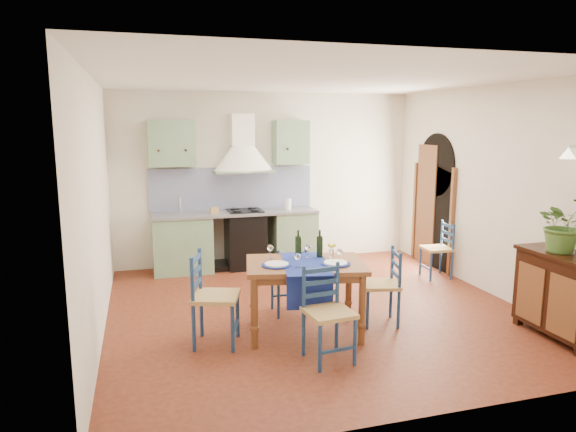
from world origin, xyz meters
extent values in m
plane|color=#4A190F|center=(0.00, 0.00, 0.00)|extent=(5.00, 5.00, 0.00)
cube|color=beige|center=(0.00, 2.50, 1.40)|extent=(5.00, 0.04, 2.80)
cube|color=gray|center=(-1.45, 2.19, 0.44)|extent=(0.90, 0.60, 0.88)
cube|color=gray|center=(0.35, 2.19, 0.44)|extent=(0.70, 0.60, 0.88)
cube|color=black|center=(-0.45, 2.19, 0.44)|extent=(0.60, 0.58, 0.88)
cube|color=gray|center=(-0.60, 2.19, 0.90)|extent=(2.60, 0.64, 0.04)
cube|color=silver|center=(-1.45, 2.19, 0.90)|extent=(0.45, 0.40, 0.03)
cylinder|color=silver|center=(-1.45, 2.37, 1.05)|extent=(0.02, 0.02, 0.26)
cube|color=black|center=(-0.45, 2.19, 0.93)|extent=(0.55, 0.48, 0.02)
cube|color=black|center=(-0.60, 2.24, 0.04)|extent=(2.60, 0.50, 0.08)
cube|color=navy|center=(-0.60, 2.46, 1.26)|extent=(2.65, 0.05, 0.68)
cube|color=gray|center=(-1.55, 2.32, 2.00)|extent=(0.70, 0.34, 0.70)
cube|color=gray|center=(0.35, 2.32, 2.00)|extent=(0.55, 0.34, 0.70)
cone|color=white|center=(-0.45, 2.25, 1.75)|extent=(0.96, 0.96, 0.40)
cube|color=white|center=(-0.45, 2.34, 2.20)|extent=(0.36, 0.30, 0.50)
cube|color=beige|center=(2.50, 0.00, 1.40)|extent=(0.04, 5.00, 2.80)
cube|color=black|center=(2.48, 1.40, 0.82)|extent=(0.03, 1.00, 1.65)
cylinder|color=black|center=(2.48, 1.40, 1.65)|extent=(0.03, 1.00, 1.00)
cube|color=brown|center=(2.46, 0.86, 0.82)|extent=(0.06, 0.06, 1.65)
cube|color=brown|center=(2.46, 1.94, 0.82)|extent=(0.06, 0.06, 1.65)
cube|color=brown|center=(2.47, 1.62, 0.98)|extent=(0.04, 0.55, 1.96)
cylinder|color=silver|center=(2.44, -1.33, 2.05)|extent=(0.15, 0.04, 0.04)
cone|color=#FFEDC6|center=(2.34, -1.33, 1.98)|extent=(0.16, 0.16, 0.12)
cube|color=beige|center=(-2.50, 0.00, 1.40)|extent=(0.04, 5.00, 2.80)
cube|color=silver|center=(0.00, 0.00, 2.80)|extent=(5.00, 5.00, 0.01)
cube|color=brown|center=(-0.36, -0.64, 0.77)|extent=(1.40, 1.07, 0.05)
cube|color=brown|center=(-0.36, -0.64, 0.71)|extent=(1.25, 0.92, 0.08)
cylinder|color=brown|center=(-0.97, -0.87, 0.37)|extent=(0.07, 0.07, 0.75)
cylinder|color=brown|center=(-0.84, -0.19, 0.37)|extent=(0.07, 0.07, 0.75)
cylinder|color=brown|center=(0.12, -1.09, 0.37)|extent=(0.07, 0.07, 0.75)
cylinder|color=brown|center=(0.26, -0.41, 0.37)|extent=(0.07, 0.07, 0.75)
cube|color=navy|center=(-0.37, -0.69, 0.80)|extent=(0.65, 1.02, 0.01)
cube|color=navy|center=(-0.44, -1.07, 0.62)|extent=(0.47, 0.11, 0.38)
cylinder|color=navy|center=(-0.69, -0.68, 0.81)|extent=(0.32, 0.32, 0.01)
cylinder|color=white|center=(-0.69, -0.68, 0.82)|extent=(0.25, 0.25, 0.01)
cylinder|color=navy|center=(-0.07, -0.81, 0.81)|extent=(0.32, 0.32, 0.01)
cylinder|color=white|center=(-0.07, -0.81, 0.82)|extent=(0.25, 0.25, 0.01)
cylinder|color=black|center=(-0.37, -0.43, 0.96)|extent=(0.07, 0.07, 0.32)
cylinder|color=black|center=(-0.13, -0.47, 0.96)|extent=(0.07, 0.07, 0.32)
cylinder|color=white|center=(-0.02, -0.55, 0.86)|extent=(0.05, 0.05, 0.10)
sphere|color=yellow|center=(-0.02, -0.55, 0.95)|extent=(0.10, 0.10, 0.10)
cylinder|color=navy|center=(-0.51, -1.56, 0.24)|extent=(0.04, 0.04, 0.47)
cylinder|color=navy|center=(-0.55, -1.19, 0.46)|extent=(0.04, 0.04, 0.93)
cylinder|color=navy|center=(-0.14, -1.52, 0.24)|extent=(0.04, 0.04, 0.47)
cylinder|color=navy|center=(-0.18, -1.15, 0.46)|extent=(0.04, 0.04, 0.93)
cube|color=#A4864F|center=(-0.35, -1.35, 0.49)|extent=(0.48, 0.48, 0.04)
cube|color=navy|center=(-0.37, -1.17, 0.62)|extent=(0.39, 0.07, 0.05)
cube|color=navy|center=(-0.37, -1.17, 0.74)|extent=(0.39, 0.07, 0.05)
cube|color=navy|center=(-0.37, -1.17, 0.87)|extent=(0.39, 0.07, 0.05)
cube|color=navy|center=(-0.32, -1.54, 0.19)|extent=(0.37, 0.07, 0.03)
cylinder|color=navy|center=(-0.18, 0.17, 0.21)|extent=(0.03, 0.03, 0.43)
cylinder|color=navy|center=(-0.19, -0.16, 0.42)|extent=(0.03, 0.03, 0.84)
cylinder|color=navy|center=(-0.52, 0.18, 0.21)|extent=(0.03, 0.03, 0.43)
cylinder|color=navy|center=(-0.53, -0.15, 0.42)|extent=(0.03, 0.03, 0.84)
cube|color=#A4864F|center=(-0.36, 0.01, 0.44)|extent=(0.40, 0.40, 0.04)
cube|color=navy|center=(-0.36, -0.16, 0.56)|extent=(0.35, 0.03, 0.04)
cube|color=navy|center=(-0.36, -0.16, 0.67)|extent=(0.35, 0.03, 0.04)
cube|color=navy|center=(-0.36, -0.16, 0.78)|extent=(0.35, 0.03, 0.04)
cube|color=navy|center=(-0.35, 0.18, 0.17)|extent=(0.34, 0.04, 0.02)
cylinder|color=navy|center=(-1.21, -0.91, 0.25)|extent=(0.04, 0.04, 0.50)
cylinder|color=navy|center=(-1.59, -0.79, 0.49)|extent=(0.04, 0.04, 0.99)
cylinder|color=navy|center=(-1.09, -0.54, 0.25)|extent=(0.04, 0.04, 0.50)
cylinder|color=navy|center=(-1.46, -0.42, 0.49)|extent=(0.04, 0.04, 0.99)
cube|color=#A4864F|center=(-1.34, -0.66, 0.52)|extent=(0.58, 0.58, 0.04)
cube|color=navy|center=(-1.53, -0.60, 0.66)|extent=(0.15, 0.40, 0.05)
cube|color=navy|center=(-1.53, -0.60, 0.79)|extent=(0.15, 0.40, 0.05)
cube|color=navy|center=(-1.53, -0.60, 0.92)|extent=(0.15, 0.40, 0.05)
cube|color=navy|center=(-1.15, -0.72, 0.20)|extent=(0.15, 0.39, 0.03)
cylinder|color=navy|center=(0.43, -0.40, 0.23)|extent=(0.04, 0.04, 0.45)
cylinder|color=navy|center=(0.77, -0.48, 0.44)|extent=(0.04, 0.04, 0.88)
cylinder|color=navy|center=(0.35, -0.74, 0.23)|extent=(0.04, 0.04, 0.45)
cylinder|color=navy|center=(0.69, -0.82, 0.44)|extent=(0.04, 0.04, 0.88)
cube|color=#A4864F|center=(0.56, -0.61, 0.47)|extent=(0.50, 0.50, 0.04)
cube|color=navy|center=(0.73, -0.65, 0.59)|extent=(0.11, 0.37, 0.04)
cube|color=navy|center=(0.73, -0.65, 0.71)|extent=(0.11, 0.37, 0.04)
cube|color=navy|center=(0.73, -0.65, 0.82)|extent=(0.11, 0.37, 0.04)
cube|color=navy|center=(0.39, -0.57, 0.18)|extent=(0.11, 0.35, 0.02)
cylinder|color=navy|center=(2.04, 1.00, 0.22)|extent=(0.03, 0.03, 0.43)
cylinder|color=navy|center=(2.38, 0.98, 0.42)|extent=(0.03, 0.03, 0.84)
cylinder|color=navy|center=(2.02, 0.67, 0.22)|extent=(0.03, 0.03, 0.43)
cylinder|color=navy|center=(2.36, 0.65, 0.42)|extent=(0.03, 0.03, 0.84)
cube|color=#A4864F|center=(2.20, 0.83, 0.45)|extent=(0.42, 0.42, 0.04)
cube|color=navy|center=(2.37, 0.81, 0.56)|extent=(0.05, 0.36, 0.04)
cube|color=navy|center=(2.37, 0.81, 0.67)|extent=(0.05, 0.36, 0.04)
cube|color=navy|center=(2.37, 0.81, 0.79)|extent=(0.05, 0.36, 0.04)
cube|color=navy|center=(2.03, 0.84, 0.17)|extent=(0.05, 0.34, 0.02)
cube|color=black|center=(2.27, -1.53, 0.49)|extent=(0.45, 1.00, 0.82)
cube|color=black|center=(2.27, -1.53, 0.92)|extent=(0.50, 1.05, 0.04)
cube|color=brown|center=(2.04, -1.76, 0.45)|extent=(0.02, 0.38, 0.63)
cube|color=brown|center=(2.04, -1.30, 0.45)|extent=(0.02, 0.38, 0.63)
cube|color=black|center=(2.09, -1.09, 0.04)|extent=(0.08, 0.08, 0.08)
cube|color=black|center=(2.44, -1.09, 0.04)|extent=(0.08, 0.08, 0.08)
imported|color=#3C6427|center=(2.26, -1.45, 1.24)|extent=(0.60, 0.54, 0.61)
camera|label=1|loc=(-2.03, -5.76, 2.27)|focal=32.00mm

